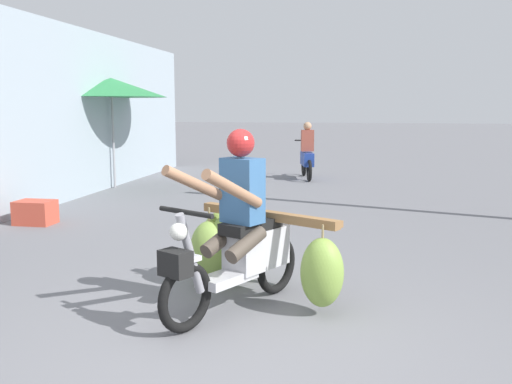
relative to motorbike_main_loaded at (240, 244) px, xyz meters
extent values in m
plane|color=slate|center=(0.20, -1.30, -0.50)|extent=(120.00, 120.00, 0.00)
torus|color=black|center=(-0.24, -0.93, -0.22)|extent=(0.33, 0.53, 0.56)
torus|color=black|center=(0.33, 0.13, -0.22)|extent=(0.33, 0.53, 0.56)
cube|color=silver|center=(0.00, -0.49, -0.18)|extent=(0.48, 0.61, 0.08)
cube|color=silver|center=(0.19, -0.14, 0.00)|extent=(0.55, 0.70, 0.36)
cube|color=black|center=(0.15, -0.21, 0.22)|extent=(0.51, 0.65, 0.10)
cylinder|color=gray|center=(-0.21, -0.88, 0.12)|extent=(0.20, 0.28, 0.69)
cylinder|color=black|center=(-0.23, -0.91, 0.46)|extent=(0.51, 0.30, 0.04)
sphere|color=silver|center=(-0.27, -0.98, 0.32)|extent=(0.14, 0.14, 0.14)
cube|color=black|center=(-0.28, -1.02, 0.08)|extent=(0.29, 0.25, 0.20)
cube|color=silver|center=(-0.24, -0.93, 0.08)|extent=(0.22, 0.29, 0.04)
cube|color=olive|center=(0.26, 0.00, 0.28)|extent=(1.37, 0.80, 0.08)
cube|color=olive|center=(0.34, 0.16, 0.25)|extent=(1.23, 0.71, 0.06)
ellipsoid|color=#7FA342|center=(-0.17, 0.54, -0.09)|extent=(0.54, 0.52, 0.47)
cylinder|color=#998459|center=(-0.17, 0.54, 0.21)|extent=(0.02, 0.02, 0.17)
ellipsoid|color=#86A948|center=(-0.35, 0.23, -0.14)|extent=(0.56, 0.56, 0.58)
cylinder|color=#998459|center=(-0.35, 0.23, 0.21)|extent=(0.02, 0.02, 0.17)
ellipsoid|color=#81A544|center=(-0.20, 0.26, -0.11)|extent=(0.44, 0.42, 0.63)
cylinder|color=#998459|center=(-0.20, 0.26, 0.23)|extent=(0.02, 0.02, 0.12)
ellipsoid|color=#81A544|center=(0.79, -0.38, -0.12)|extent=(0.45, 0.43, 0.60)
cylinder|color=#998459|center=(0.79, -0.38, 0.22)|extent=(0.02, 0.02, 0.14)
ellipsoid|color=#83A645|center=(-0.31, 0.41, -0.10)|extent=(0.44, 0.41, 0.62)
cylinder|color=#998459|center=(-0.31, 0.41, 0.23)|extent=(0.02, 0.02, 0.11)
cube|color=#386699|center=(0.09, -0.31, 0.55)|extent=(0.40, 0.35, 0.56)
sphere|color=#B22626|center=(0.08, -0.33, 0.96)|extent=(0.24, 0.24, 0.24)
cylinder|color=#9E7051|center=(0.10, -0.70, 0.61)|extent=(0.37, 0.69, 0.39)
cylinder|color=#9E7051|center=(-0.24, -0.52, 0.61)|extent=(0.46, 0.66, 0.39)
cylinder|color=#4C4238|center=(0.16, -0.48, 0.12)|extent=(0.32, 0.45, 0.27)
cylinder|color=#4C4238|center=(-0.09, -0.35, 0.12)|extent=(0.32, 0.45, 0.27)
torus|color=black|center=(-0.32, 9.43, -0.24)|extent=(0.19, 0.53, 0.52)
torus|color=black|center=(-0.09, 8.35, -0.24)|extent=(0.19, 0.53, 0.52)
cube|color=navy|center=(-0.18, 8.79, 0.00)|extent=(0.43, 0.93, 0.32)
cylinder|color=black|center=(-0.31, 9.38, 0.42)|extent=(0.50, 0.14, 0.04)
cube|color=#994738|center=(-0.18, 8.77, 0.45)|extent=(0.34, 0.26, 0.52)
sphere|color=tan|center=(-0.18, 8.79, 0.80)|extent=(0.20, 0.20, 0.20)
cube|color=#9EADB7|center=(-6.43, 6.63, 1.15)|extent=(4.26, 8.83, 3.29)
cylinder|color=#99999E|center=(-4.20, 6.52, 0.54)|extent=(0.05, 0.05, 2.07)
cone|color=#2D8447|center=(-4.20, 6.52, 1.67)|extent=(2.37, 2.37, 0.41)
cube|color=#CC4C38|center=(-3.73, 2.64, -0.32)|extent=(0.56, 0.40, 0.36)
camera|label=1|loc=(1.08, -5.02, 1.26)|focal=39.63mm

